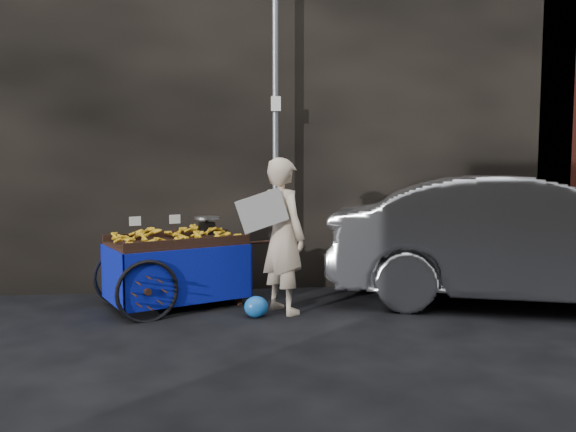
{
  "coord_description": "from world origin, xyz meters",
  "views": [
    {
      "loc": [
        -0.42,
        -5.75,
        1.62
      ],
      "look_at": [
        0.36,
        0.5,
        1.07
      ],
      "focal_mm": 35.0,
      "sensor_mm": 36.0,
      "label": 1
    }
  ],
  "objects": [
    {
      "name": "ground",
      "position": [
        0.0,
        0.0,
        0.0
      ],
      "size": [
        80.0,
        80.0,
        0.0
      ],
      "primitive_type": "plane",
      "color": "black",
      "rests_on": "ground"
    },
    {
      "name": "building_wall",
      "position": [
        0.39,
        2.6,
        2.5
      ],
      "size": [
        13.5,
        2.0,
        5.0
      ],
      "color": "black",
      "rests_on": "ground"
    },
    {
      "name": "street_pole",
      "position": [
        0.3,
        1.3,
        2.01
      ],
      "size": [
        0.12,
        0.1,
        4.0
      ],
      "color": "slate",
      "rests_on": "ground"
    },
    {
      "name": "banana_cart",
      "position": [
        -0.96,
        0.79,
        0.68
      ],
      "size": [
        2.21,
        1.65,
        1.1
      ],
      "rotation": [
        0.0,
        0.0,
        0.43
      ],
      "color": "black",
      "rests_on": "ground"
    },
    {
      "name": "vendor",
      "position": [
        0.29,
        0.38,
        0.86
      ],
      "size": [
        0.88,
        0.75,
        1.72
      ],
      "rotation": [
        0.0,
        0.0,
        2.13
      ],
      "color": "#CBB497",
      "rests_on": "ground"
    },
    {
      "name": "plastic_bag",
      "position": [
        -0.03,
        0.18,
        0.12
      ],
      "size": [
        0.26,
        0.21,
        0.23
      ],
      "primitive_type": "ellipsoid",
      "color": "blue",
      "rests_on": "ground"
    },
    {
      "name": "parked_car",
      "position": [
        3.18,
        0.39,
        0.76
      ],
      "size": [
        4.85,
        3.0,
        1.51
      ],
      "primitive_type": "imported",
      "rotation": [
        0.0,
        0.0,
        1.24
      ],
      "color": "#B6B7BD",
      "rests_on": "ground"
    }
  ]
}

